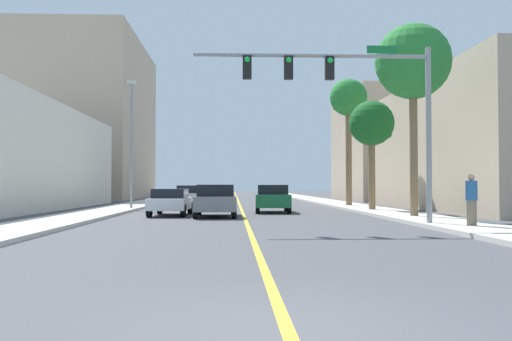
# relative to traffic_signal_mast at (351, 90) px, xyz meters

# --- Properties ---
(ground) EXTENTS (192.00, 192.00, 0.00)m
(ground) POSITION_rel_traffic_signal_mast_xyz_m (-3.74, 28.45, -4.94)
(ground) COLOR #47474C
(sidewalk_left) EXTENTS (2.73, 168.00, 0.15)m
(sidewalk_left) POSITION_rel_traffic_signal_mast_xyz_m (-11.26, 28.45, -4.86)
(sidewalk_left) COLOR beige
(sidewalk_left) RESTS_ON ground
(sidewalk_right) EXTENTS (2.73, 168.00, 0.15)m
(sidewalk_right) POSITION_rel_traffic_signal_mast_xyz_m (3.79, 28.45, -4.86)
(sidewalk_right) COLOR beige
(sidewalk_right) RESTS_ON ground
(lane_marking_center) EXTENTS (0.16, 144.00, 0.01)m
(lane_marking_center) POSITION_rel_traffic_signal_mast_xyz_m (-3.74, 28.45, -4.94)
(lane_marking_center) COLOR yellow
(lane_marking_center) RESTS_ON ground
(building_left_far) EXTENTS (14.34, 21.52, 17.53)m
(building_left_far) POSITION_rel_traffic_signal_mast_xyz_m (-21.71, 42.20, 3.83)
(building_left_far) COLOR tan
(building_left_far) RESTS_ON ground
(building_right_far) EXTENTS (15.08, 15.03, 10.63)m
(building_right_far) POSITION_rel_traffic_signal_mast_xyz_m (14.61, 34.59, 0.38)
(building_right_far) COLOR tan
(building_right_far) RESTS_ON ground
(traffic_signal_mast) EXTENTS (8.63, 0.36, 6.43)m
(traffic_signal_mast) POSITION_rel_traffic_signal_mast_xyz_m (0.00, 0.00, 0.00)
(traffic_signal_mast) COLOR gray
(traffic_signal_mast) RESTS_ON sidewalk_right
(street_lamp) EXTENTS (0.56, 0.28, 7.70)m
(street_lamp) POSITION_rel_traffic_signal_mast_xyz_m (-10.40, 13.58, -0.52)
(street_lamp) COLOR gray
(street_lamp) RESTS_ON sidewalk_left
(palm_near) EXTENTS (3.36, 3.36, 8.57)m
(palm_near) POSITION_rel_traffic_signal_mast_xyz_m (3.76, 4.36, 2.02)
(palm_near) COLOR brown
(palm_near) RESTS_ON sidewalk_right
(palm_mid) EXTENTS (2.54, 2.54, 6.12)m
(palm_mid) POSITION_rel_traffic_signal_mast_xyz_m (3.55, 10.72, -0.04)
(palm_mid) COLOR brown
(palm_mid) RESTS_ON sidewalk_right
(palm_far) EXTENTS (2.54, 2.54, 8.63)m
(palm_far) POSITION_rel_traffic_signal_mast_xyz_m (3.63, 17.07, 2.31)
(palm_far) COLOR brown
(palm_far) RESTS_ON sidewalk_right
(car_gray) EXTENTS (1.98, 4.37, 1.53)m
(car_gray) POSITION_rel_traffic_signal_mast_xyz_m (-5.10, 6.49, -4.16)
(car_gray) COLOR slate
(car_gray) RESTS_ON ground
(car_blue) EXTENTS (1.96, 4.25, 1.40)m
(car_blue) POSITION_rel_traffic_signal_mast_xyz_m (-8.51, 30.60, -4.22)
(car_blue) COLOR #1E389E
(car_blue) RESTS_ON ground
(car_white) EXTENTS (1.91, 4.19, 1.32)m
(car_white) POSITION_rel_traffic_signal_mast_xyz_m (-7.35, 7.62, -4.23)
(car_white) COLOR white
(car_white) RESTS_ON ground
(car_silver) EXTENTS (1.94, 4.60, 1.49)m
(car_silver) POSITION_rel_traffic_signal_mast_xyz_m (-7.23, 18.13, -4.18)
(car_silver) COLOR #BCBCC1
(car_silver) RESTS_ON ground
(car_green) EXTENTS (2.03, 3.95, 1.52)m
(car_green) POSITION_rel_traffic_signal_mast_xyz_m (-2.08, 10.43, -4.17)
(car_green) COLOR #196638
(car_green) RESTS_ON ground
(pedestrian) EXTENTS (0.38, 0.38, 1.73)m
(pedestrian) POSITION_rel_traffic_signal_mast_xyz_m (3.75, -1.42, -3.92)
(pedestrian) COLOR #726651
(pedestrian) RESTS_ON sidewalk_right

